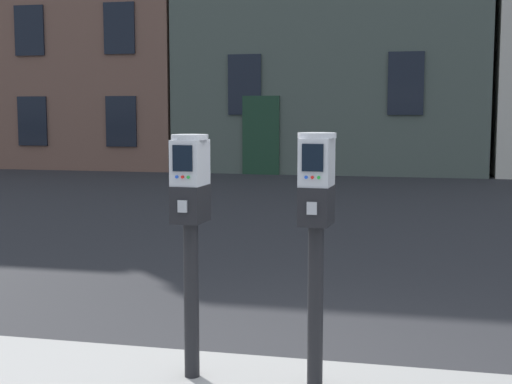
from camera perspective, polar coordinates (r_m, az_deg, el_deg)
parking_meter_near_kerb at (r=4.28m, az=-5.16°, el=-1.53°), size 0.23×0.26×1.45m
parking_meter_twin_adjacent at (r=4.11m, az=4.75°, el=-1.71°), size 0.23×0.26×1.47m
townhouse_grey_stucco at (r=24.69m, az=-14.00°, el=14.17°), size 8.19×5.85×10.22m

